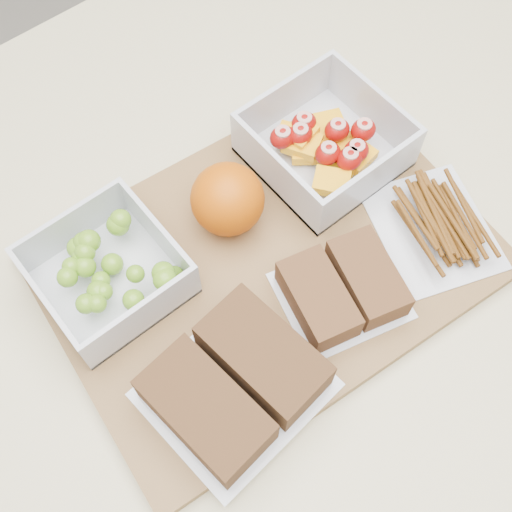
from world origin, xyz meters
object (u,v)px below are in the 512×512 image
at_px(orange, 228,199).
at_px(cutting_board, 268,262).
at_px(fruit_container, 325,145).
at_px(sandwich_bag_left, 235,383).
at_px(sandwich_bag_center, 343,289).
at_px(pretzel_bag, 436,223).
at_px(grape_container, 108,270).

bearing_deg(orange, cutting_board, -88.49).
xyz_separation_m(cutting_board, fruit_container, (0.12, 0.06, 0.03)).
relative_size(orange, sandwich_bag_left, 0.46).
height_order(orange, sandwich_bag_left, orange).
distance_m(fruit_container, sandwich_bag_center, 0.16).
bearing_deg(orange, fruit_container, -1.85).
bearing_deg(fruit_container, orange, 178.15).
bearing_deg(orange, sandwich_bag_center, -77.63).
height_order(cutting_board, pretzel_bag, pretzel_bag).
bearing_deg(sandwich_bag_left, fruit_container, 31.34).
bearing_deg(grape_container, orange, -7.17).
distance_m(cutting_board, orange, 0.08).
height_order(sandwich_bag_center, pretzel_bag, sandwich_bag_center).
bearing_deg(fruit_container, cutting_board, -155.28).
bearing_deg(orange, grape_container, 172.83).
height_order(cutting_board, sandwich_bag_left, sandwich_bag_left).
relative_size(grape_container, sandwich_bag_center, 0.93).
xyz_separation_m(cutting_board, orange, (-0.00, 0.06, 0.04)).
bearing_deg(grape_container, cutting_board, -30.28).
relative_size(grape_container, sandwich_bag_left, 0.79).
distance_m(grape_container, pretzel_bag, 0.32).
xyz_separation_m(cutting_board, sandwich_bag_center, (0.03, -0.08, 0.03)).
relative_size(cutting_board, grape_container, 3.36).
bearing_deg(cutting_board, fruit_container, 30.12).
distance_m(fruit_container, pretzel_bag, 0.14).
height_order(sandwich_bag_left, sandwich_bag_center, sandwich_bag_left).
bearing_deg(sandwich_bag_center, sandwich_bag_left, -176.52).
xyz_separation_m(sandwich_bag_center, pretzel_bag, (0.12, -0.00, -0.00)).
xyz_separation_m(cutting_board, sandwich_bag_left, (-0.11, -0.08, 0.03)).
relative_size(cutting_board, pretzel_bag, 2.61).
distance_m(grape_container, sandwich_bag_left, 0.16).
distance_m(sandwich_bag_left, pretzel_bag, 0.26).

